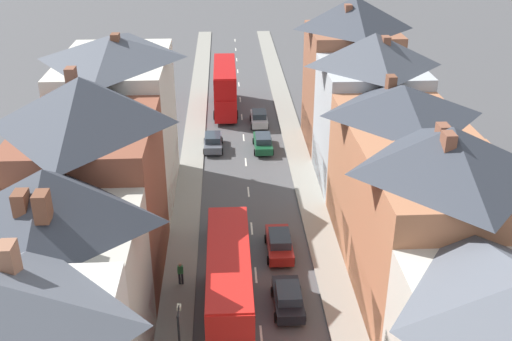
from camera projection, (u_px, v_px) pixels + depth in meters
name	position (u px, v px, depth m)	size (l,w,h in m)	color
pavement_left	(193.00, 154.00, 58.00)	(2.20, 104.00, 0.14)	gray
pavement_right	(297.00, 152.00, 58.49)	(2.20, 104.00, 0.14)	gray
centre_line_dashes	(246.00, 162.00, 56.48)	(0.14, 97.80, 0.01)	silver
terrace_row_left	(75.00, 237.00, 32.80)	(8.00, 46.92, 13.81)	brown
terrace_row_right	(419.00, 195.00, 37.48)	(8.00, 55.59, 14.55)	#935138
double_decker_bus_lead	(225.00, 87.00, 68.14)	(2.74, 10.80, 5.30)	#B70F0F
double_decker_bus_mid_street	(229.00, 289.00, 34.35)	(2.74, 10.80, 5.30)	red
car_near_blue	(259.00, 118.00, 64.70)	(1.90, 4.22, 1.63)	#B7BABF
car_near_silver	(228.00, 230.00, 44.03)	(1.90, 3.88, 1.60)	#144728
car_parked_left_a	(213.00, 142.00, 58.85)	(1.90, 4.33, 1.61)	#4C515B
car_parked_right_a	(263.00, 142.00, 58.79)	(1.90, 4.55, 1.58)	#144728
car_mid_black	(288.00, 298.00, 36.82)	(1.90, 4.10, 1.58)	black
car_parked_left_b	(279.00, 243.00, 42.32)	(1.90, 4.47, 1.64)	maroon
pedestrian_mid_left	(180.00, 272.00, 38.82)	(0.36, 0.22, 1.61)	#23232D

